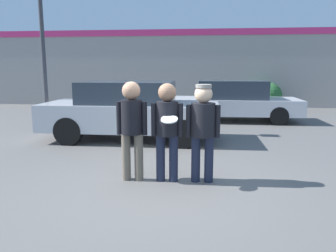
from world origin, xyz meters
The scene contains 9 objects.
ground_plane centered at (0.00, 0.00, 0.00)m, with size 56.00×56.00×0.00m, color #5B5956.
storefront_building centered at (0.00, 11.37, 1.91)m, with size 24.00×0.22×3.77m.
person_left centered at (-0.59, 0.17, 1.00)m, with size 0.52×0.35×1.68m.
person_middle_with_frisbee centered at (0.00, 0.18, 0.99)m, with size 0.53×0.57×1.66m.
person_right centered at (0.59, 0.22, 0.99)m, with size 0.56×0.39×1.64m.
parked_car_near centered at (-1.35, 3.38, 0.79)m, with size 4.60×1.90×1.55m.
parked_car_far centered at (1.66, 6.92, 0.72)m, with size 4.58×1.85×1.46m.
street_lamp centered at (-3.83, 4.10, 3.15)m, with size 1.20×0.35×5.07m.
shrub centered at (3.57, 10.56, 0.62)m, with size 1.25×1.25×1.25m.
Camera 1 is at (0.60, -5.12, 1.90)m, focal length 35.00 mm.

